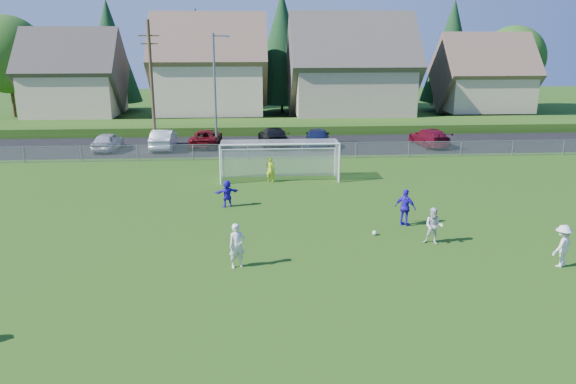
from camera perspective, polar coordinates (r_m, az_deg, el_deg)
name	(u,v)px	position (r m, az deg, el deg)	size (l,w,h in m)	color
ground	(303,289)	(20.58, 1.52, -9.80)	(160.00, 160.00, 0.00)	#193D0C
asphalt_lot	(272,145)	(46.87, -1.61, 4.78)	(60.00, 60.00, 0.00)	black
grass_embankment	(269,126)	(54.19, -1.93, 6.68)	(70.00, 6.00, 0.80)	#1E420F
soccer_ball	(375,233)	(26.04, 8.79, -4.13)	(0.22, 0.22, 0.22)	white
player_white_a	(237,246)	(22.13, -5.20, -5.46)	(0.65, 0.43, 1.79)	silver
player_white_b	(434,226)	(25.29, 14.59, -3.36)	(0.80, 0.62, 1.64)	silver
player_white_c	(562,246)	(24.62, 26.09, -4.94)	(1.11, 0.64, 1.72)	silver
player_blue_a	(405,208)	(27.38, 11.84, -1.56)	(1.05, 0.44, 1.79)	#2D15C7
player_blue_b	(227,193)	(29.98, -6.21, -0.14)	(1.35, 0.43, 1.46)	#2D15C7
goalkeeper	(270,170)	(34.84, -1.79, 2.29)	(0.58, 0.38, 1.59)	#B7E21A
car_a	(108,141)	(46.93, -17.83, 4.92)	(1.66, 4.13, 1.41)	#B1B4BA
car_b	(164,139)	(46.38, -12.52, 5.27)	(1.65, 4.72, 1.55)	white
car_c	(206,138)	(46.85, -8.32, 5.47)	(2.30, 4.99, 1.39)	#5B0A0F
car_d	(273,137)	(46.55, -1.48, 5.66)	(2.15, 5.28, 1.53)	black
car_e	(317,137)	(46.01, 3.02, 5.58)	(1.92, 4.78, 1.63)	#121940
car_g	(429,137)	(47.99, 14.17, 5.43)	(2.00, 4.91, 1.43)	maroon
soccer_goal	(279,154)	(35.34, -0.88, 3.87)	(7.42, 1.90, 2.50)	white
chainlink_fence	(275,151)	(41.36, -1.31, 4.19)	(52.06, 0.06, 1.20)	gray
streetlight	(216,88)	(44.76, -7.37, 10.40)	(1.38, 0.18, 9.00)	slate
utility_pole	(152,84)	(46.29, -13.68, 10.64)	(1.60, 0.26, 10.00)	#473321
houses_row	(285,50)	(61.09, -0.34, 14.24)	(53.90, 11.45, 13.27)	tan
tree_row	(273,52)	(67.32, -1.49, 14.00)	(65.98, 12.36, 13.80)	#382616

